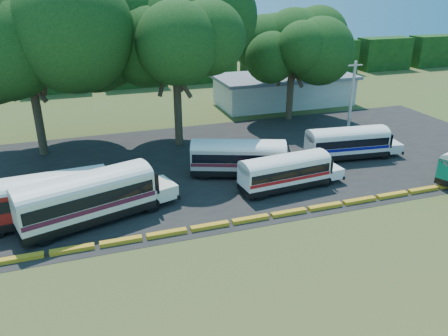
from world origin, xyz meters
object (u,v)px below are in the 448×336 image
object	(u,v)px
bus_red	(47,195)
bus_white_red	(286,170)
tree_west	(22,25)
bus_cream_west	(89,195)

from	to	relation	value
bus_red	bus_white_red	bearing A→B (deg)	-5.95
bus_red	tree_west	xyz separation A→B (m)	(-0.99, 14.30, 10.08)
bus_cream_west	bus_white_red	world-z (taller)	bus_cream_west
bus_red	bus_cream_west	bearing A→B (deg)	-26.15
bus_red	bus_white_red	world-z (taller)	bus_red
bus_red	tree_west	distance (m)	17.52
bus_cream_west	tree_west	distance (m)	18.78
bus_white_red	tree_west	world-z (taller)	tree_west
bus_cream_west	tree_west	world-z (taller)	tree_west
bus_red	tree_west	bearing A→B (deg)	89.94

